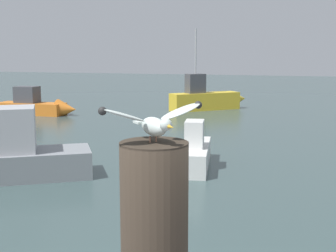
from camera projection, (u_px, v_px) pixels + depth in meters
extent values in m
cylinder|color=#382D23|center=(154.00, 240.00, 2.52)|extent=(0.37, 0.37, 1.10)
cylinder|color=tan|center=(150.00, 139.00, 2.43)|extent=(0.01, 0.01, 0.04)
cylinder|color=tan|center=(156.00, 139.00, 2.45)|extent=(0.01, 0.01, 0.04)
ellipsoid|color=silver|center=(154.00, 127.00, 2.42)|extent=(0.23, 0.22, 0.10)
sphere|color=silver|center=(166.00, 125.00, 2.30)|extent=(0.06, 0.06, 0.06)
cone|color=gold|center=(171.00, 127.00, 2.26)|extent=(0.05, 0.05, 0.02)
cube|color=silver|center=(142.00, 122.00, 2.55)|extent=(0.11, 0.11, 0.01)
ellipsoid|color=silver|center=(123.00, 115.00, 2.34)|extent=(0.26, 0.26, 0.10)
sphere|color=#2C2C2C|center=(102.00, 111.00, 2.28)|extent=(0.04, 0.04, 0.04)
ellipsoid|color=silver|center=(181.00, 111.00, 2.50)|extent=(0.26, 0.26, 0.10)
sphere|color=#2C2C2C|center=(198.00, 105.00, 2.55)|extent=(0.04, 0.04, 0.04)
cube|color=orange|center=(32.00, 109.00, 22.43)|extent=(3.34, 1.16, 0.57)
cone|color=orange|center=(67.00, 109.00, 21.92)|extent=(0.98, 0.98, 0.94)
cube|color=#47474C|center=(27.00, 94.00, 22.37)|extent=(1.10, 0.80, 0.79)
cube|color=yellow|center=(205.00, 101.00, 24.20)|extent=(3.41, 3.25, 0.91)
cone|color=yellow|center=(239.00, 99.00, 25.09)|extent=(1.18, 1.18, 0.84)
cube|color=#47474C|center=(195.00, 84.00, 23.80)|extent=(1.12, 1.10, 1.00)
cylinder|color=#A5A5A8|center=(196.00, 51.00, 23.54)|extent=(0.08, 0.08, 2.30)
cube|color=silver|center=(195.00, 156.00, 12.07)|extent=(1.16, 2.73, 0.58)
cone|color=silver|center=(199.00, 144.00, 13.54)|extent=(0.74, 0.74, 0.64)
cube|color=white|center=(194.00, 134.00, 11.75)|extent=(0.58, 0.78, 0.69)
cube|color=#B2B2B7|center=(1.00, 130.00, 10.76)|extent=(1.87, 1.70, 1.07)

